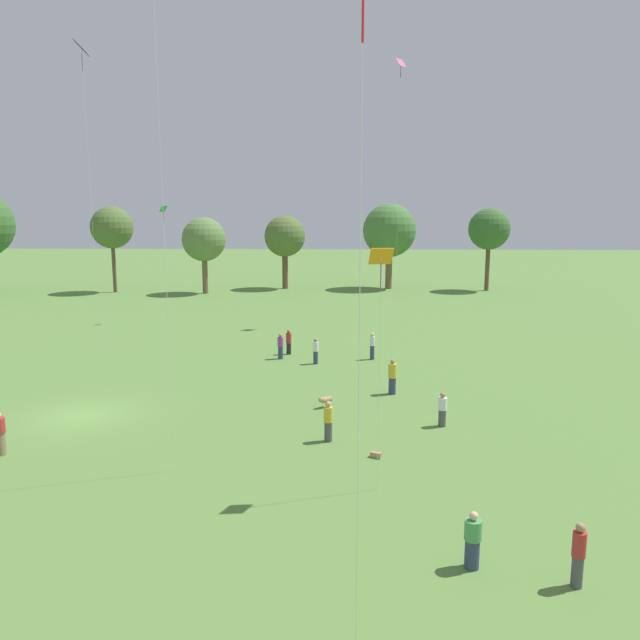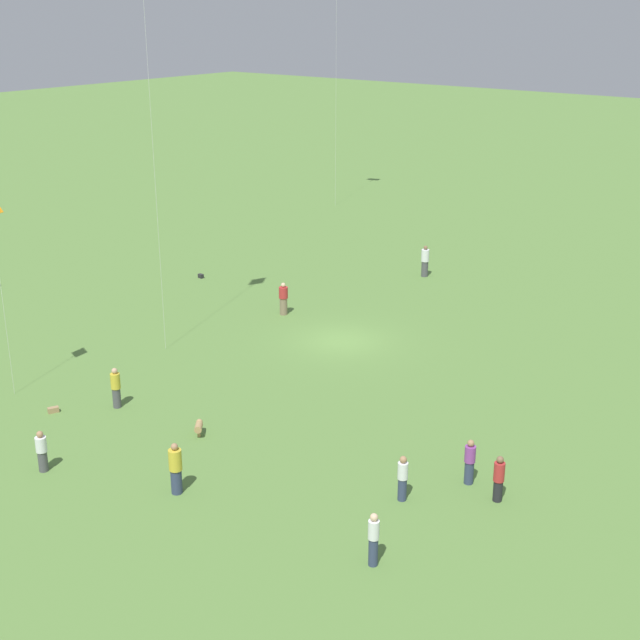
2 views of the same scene
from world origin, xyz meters
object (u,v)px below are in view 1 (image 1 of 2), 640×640
object	(u,v)px
person_1	(280,346)
kite_1	(82,60)
dog_0	(325,400)
kite_0	(164,216)
kite_4	(363,35)
person_9	(372,346)
kite_7	(400,82)
kite_6	(381,267)
person_2	(289,342)
person_8	(0,434)
person_5	(442,410)
person_11	(316,351)
person_3	(473,541)
person_0	(578,555)
picnic_bag_0	(376,455)
person_7	(328,421)
person_6	(392,377)

from	to	relation	value
person_1	kite_1	xyz separation A→B (m)	(-13.36, 3.88, 18.38)
dog_0	kite_0	bearing A→B (deg)	-7.71
person_1	kite_1	size ratio (longest dim) A/B	0.08
dog_0	kite_4	bearing A→B (deg)	143.78
person_9	kite_4	xyz separation A→B (m)	(-1.58, -30.29, 10.97)
kite_7	kite_6	bearing A→B (deg)	-97.93
kite_0	kite_1	size ratio (longest dim) A/B	0.48
person_1	person_2	world-z (taller)	person_1
person_8	dog_0	bearing A→B (deg)	45.52
person_2	kite_4	bearing A→B (deg)	-173.69
person_5	person_9	distance (m)	12.64
person_8	person_11	bearing A→B (deg)	70.69
person_8	person_9	size ratio (longest dim) A/B	1.00
person_3	kite_0	size ratio (longest dim) A/B	0.17
person_1	person_5	bearing A→B (deg)	-52.09
person_2	person_3	xyz separation A→B (m)	(7.17, -24.75, -0.04)
person_0	kite_7	bearing A→B (deg)	141.52
person_0	dog_0	size ratio (longest dim) A/B	2.60
person_3	person_9	world-z (taller)	person_9
kite_4	kite_7	size ratio (longest dim) A/B	0.61
person_1	person_3	distance (m)	24.64
person_2	person_3	size ratio (longest dim) A/B	1.02
person_9	person_2	bearing A→B (deg)	23.65
person_1	picnic_bag_0	xyz separation A→B (m)	(5.37, -15.97, -0.72)
person_1	person_9	world-z (taller)	person_9
person_5	kite_0	xyz separation A→B (m)	(-19.53, 25.46, 8.19)
person_2	person_8	size ratio (longest dim) A/B	0.95
person_8	kite_0	bearing A→B (deg)	111.84
person_1	person_7	xyz separation A→B (m)	(3.46, -14.31, 0.03)
person_3	person_7	world-z (taller)	person_7
person_0	kite_1	size ratio (longest dim) A/B	0.09
kite_4	dog_0	bearing A→B (deg)	-109.64
kite_0	person_6	bearing A→B (deg)	111.91
person_6	kite_4	size ratio (longest dim) A/B	0.14
dog_0	person_5	bearing A→B (deg)	-153.88
person_7	kite_4	xyz separation A→B (m)	(0.85, -15.90, 10.99)
person_7	kite_4	size ratio (longest dim) A/B	0.13
person_6	dog_0	distance (m)	4.23
person_11	picnic_bag_0	distance (m)	15.08
kite_1	kite_6	distance (m)	31.51
person_3	person_7	bearing A→B (deg)	69.55
kite_4	kite_7	world-z (taller)	kite_7
person_8	kite_4	world-z (taller)	kite_4
kite_0	kite_4	bearing A→B (deg)	90.85
person_5	person_11	xyz separation A→B (m)	(-6.16, 11.07, 0.05)
person_2	kite_6	distance (m)	21.80
person_2	person_11	bearing A→B (deg)	-143.72
kite_7	picnic_bag_0	xyz separation A→B (m)	(-3.08, -29.60, -19.40)
person_1	person_6	distance (m)	9.98
person_8	kite_7	world-z (taller)	kite_7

